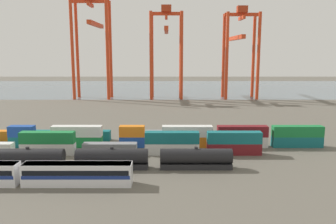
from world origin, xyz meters
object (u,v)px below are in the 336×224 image
object	(u,v)px
passenger_train	(20,173)
shipping_container_5	(171,149)
gantry_crane_west	(92,36)
gantry_crane_east	(239,44)
freight_tank_row	(111,158)
gantry_crane_central	(166,42)
shipping_container_18	(241,142)
shipping_container_25	(151,135)
shipping_container_7	(233,149)
shipping_container_20	(296,142)

from	to	relation	value
passenger_train	shipping_container_5	xyz separation A→B (m)	(26.38, 18.46, -0.84)
gantry_crane_west	gantry_crane_east	xyz separation A→B (m)	(72.74, 0.90, -3.77)
gantry_crane_west	freight_tank_row	bearing A→B (deg)	-76.56
gantry_crane_central	gantry_crane_east	size ratio (longest dim) A/B	1.01
passenger_train	gantry_crane_central	world-z (taller)	gantry_crane_central
freight_tank_row	shipping_container_18	distance (m)	33.23
shipping_container_5	gantry_crane_east	size ratio (longest dim) A/B	0.27
gantry_crane_west	passenger_train	bearing A→B (deg)	-84.34
shipping_container_18	shipping_container_25	distance (m)	23.16
shipping_container_5	shipping_container_18	distance (m)	18.25
shipping_container_7	gantry_crane_west	world-z (taller)	gantry_crane_west
freight_tank_row	shipping_container_25	size ratio (longest dim) A/B	3.91
passenger_train	shipping_container_7	bearing A→B (deg)	24.59
shipping_container_5	shipping_container_20	distance (m)	31.12
gantry_crane_east	freight_tank_row	bearing A→B (deg)	-112.91
gantry_crane_east	passenger_train	bearing A→B (deg)	-117.16
passenger_train	shipping_container_18	bearing A→B (deg)	29.67
shipping_container_18	gantry_crane_central	size ratio (longest dim) A/B	0.27
gantry_crane_east	gantry_crane_west	bearing A→B (deg)	-179.29
gantry_crane_west	gantry_crane_east	bearing A→B (deg)	0.71
shipping_container_25	gantry_crane_west	bearing A→B (deg)	110.73
gantry_crane_west	gantry_crane_east	size ratio (longest dim) A/B	1.14
freight_tank_row	shipping_container_5	size ratio (longest dim) A/B	3.91
shipping_container_25	shipping_container_20	bearing A→B (deg)	-10.06
shipping_container_7	shipping_container_25	size ratio (longest dim) A/B	1.00
freight_tank_row	shipping_container_20	bearing A→B (deg)	20.77
gantry_crane_central	shipping_container_7	bearing A→B (deg)	-81.11
freight_tank_row	shipping_container_18	size ratio (longest dim) A/B	3.91
shipping_container_5	passenger_train	bearing A→B (deg)	-145.01
passenger_train	shipping_container_20	distance (m)	62.03
passenger_train	gantry_crane_west	bearing A→B (deg)	95.66
shipping_container_5	shipping_container_20	bearing A→B (deg)	11.71
passenger_train	gantry_crane_west	world-z (taller)	gantry_crane_west
shipping_container_18	gantry_crane_central	distance (m)	99.28
gantry_crane_west	gantry_crane_central	world-z (taller)	gantry_crane_west
shipping_container_5	gantry_crane_west	bearing A→B (deg)	110.92
freight_tank_row	passenger_train	bearing A→B (deg)	-148.94
shipping_container_5	shipping_container_18	xyz separation A→B (m)	(17.12, 6.32, 0.00)
passenger_train	gantry_crane_east	bearing A→B (deg)	62.84
gantry_crane_east	gantry_crane_central	bearing A→B (deg)	-179.51
shipping_container_20	gantry_crane_west	size ratio (longest dim) A/B	0.24
freight_tank_row	gantry_crane_west	bearing A→B (deg)	103.44
passenger_train	gantry_crane_east	distance (m)	135.94
shipping_container_5	gantry_crane_east	bearing A→B (deg)	70.97
shipping_container_20	shipping_container_5	bearing A→B (deg)	-168.29
shipping_container_18	gantry_crane_east	xyz separation A→B (m)	(17.54, 94.18, 25.34)
gantry_crane_east	shipping_container_25	bearing A→B (deg)	-114.38
passenger_train	shipping_container_25	world-z (taller)	passenger_train
passenger_train	gantry_crane_east	world-z (taller)	gantry_crane_east
freight_tank_row	shipping_container_7	size ratio (longest dim) A/B	3.91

